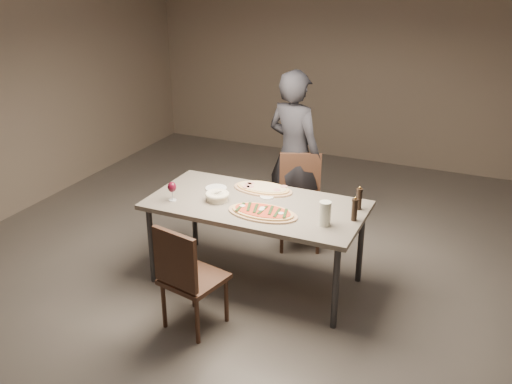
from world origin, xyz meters
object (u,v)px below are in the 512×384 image
at_px(zucchini_pizza, 263,212).
at_px(chair_near, 186,274).
at_px(ham_pizza, 263,188).
at_px(bread_basket, 217,196).
at_px(chair_far, 300,195).
at_px(diner, 294,154).
at_px(dining_table, 256,209).
at_px(pepper_mill_left, 355,209).
at_px(carafe, 325,213).

xyz_separation_m(zucchini_pizza, chair_near, (-0.32, -0.67, -0.28)).
xyz_separation_m(ham_pizza, chair_near, (-0.13, -1.13, -0.28)).
height_order(bread_basket, chair_far, chair_far).
xyz_separation_m(chair_far, diner, (-0.15, 0.20, 0.34)).
relative_size(ham_pizza, diner, 0.32).
bearing_deg(chair_far, dining_table, 62.66).
height_order(ham_pizza, pepper_mill_left, pepper_mill_left).
height_order(carafe, chair_near, carafe).
distance_m(dining_table, diner, 1.07).
bearing_deg(ham_pizza, diner, 102.14).
distance_m(bread_basket, chair_far, 1.07).
bearing_deg(pepper_mill_left, bread_basket, -175.20).
relative_size(bread_basket, carafe, 1.07).
bearing_deg(ham_pizza, pepper_mill_left, -5.06).
bearing_deg(bread_basket, dining_table, 15.26).
distance_m(bread_basket, pepper_mill_left, 1.15).
bearing_deg(pepper_mill_left, ham_pizza, 163.11).
bearing_deg(dining_table, pepper_mill_left, 0.69).
relative_size(zucchini_pizza, diner, 0.35).
bearing_deg(bread_basket, pepper_mill_left, 4.80).
xyz_separation_m(dining_table, bread_basket, (-0.32, -0.09, 0.10)).
bearing_deg(diner, bread_basket, 95.57).
bearing_deg(diner, ham_pizza, 108.31).
height_order(zucchini_pizza, ham_pizza, zucchini_pizza).
bearing_deg(dining_table, diner, 93.41).
bearing_deg(bread_basket, ham_pizza, 54.87).
relative_size(zucchini_pizza, chair_far, 0.66).
xyz_separation_m(bread_basket, chair_near, (0.13, -0.76, -0.30)).
bearing_deg(chair_far, carafe, 97.02).
xyz_separation_m(bread_basket, carafe, (0.96, -0.07, 0.05)).
bearing_deg(zucchini_pizza, chair_far, 85.85).
distance_m(carafe, chair_near, 1.14).
height_order(chair_near, chair_far, chair_far).
height_order(pepper_mill_left, diner, diner).
bearing_deg(carafe, pepper_mill_left, 42.29).
relative_size(chair_far, diner, 0.53).
distance_m(zucchini_pizza, bread_basket, 0.46).
bearing_deg(zucchini_pizza, carafe, -5.19).
distance_m(carafe, chair_far, 1.22).
height_order(ham_pizza, chair_far, chair_far).
bearing_deg(carafe, diner, 120.11).
bearing_deg(chair_near, zucchini_pizza, 76.30).
relative_size(dining_table, carafe, 9.41).
bearing_deg(chair_near, diner, 98.25).
relative_size(zucchini_pizza, pepper_mill_left, 2.92).
height_order(dining_table, carafe, carafe).
bearing_deg(zucchini_pizza, dining_table, 120.82).
bearing_deg(pepper_mill_left, chair_near, -139.89).
bearing_deg(chair_near, bread_basket, 111.71).
relative_size(zucchini_pizza, ham_pizza, 1.08).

